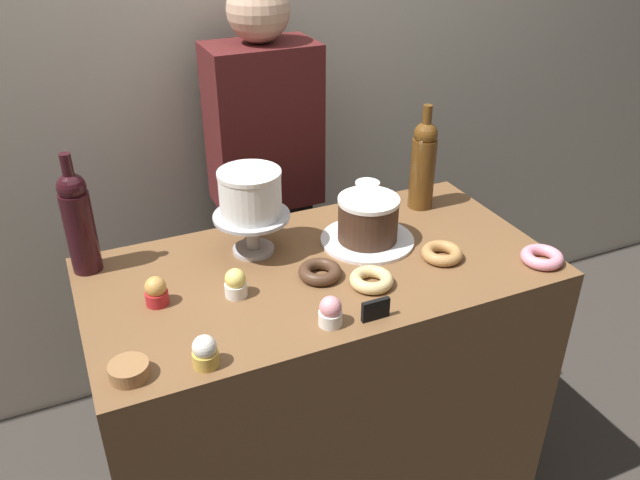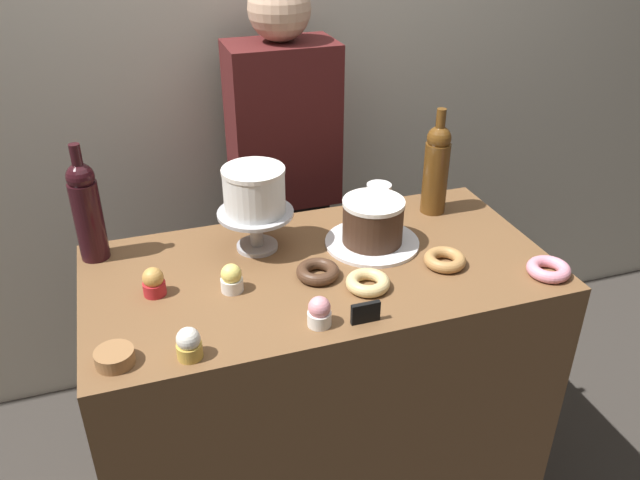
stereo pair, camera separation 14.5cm
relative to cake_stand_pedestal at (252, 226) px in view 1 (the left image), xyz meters
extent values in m
cube|color=beige|center=(0.14, 0.75, 0.26)|extent=(6.00, 0.05, 2.60)
cube|color=brown|center=(0.14, -0.15, -0.56)|extent=(1.23, 0.63, 0.96)
cylinder|color=#B2B2B7|center=(0.00, 0.00, -0.07)|extent=(0.11, 0.11, 0.01)
cylinder|color=#B2B2B7|center=(0.00, 0.00, -0.02)|extent=(0.04, 0.04, 0.09)
cylinder|color=#B2B2B7|center=(0.00, 0.00, 0.03)|extent=(0.21, 0.21, 0.01)
cylinder|color=white|center=(0.00, 0.00, 0.09)|extent=(0.16, 0.16, 0.11)
cylinder|color=white|center=(0.00, 0.00, 0.16)|extent=(0.17, 0.17, 0.01)
cylinder|color=white|center=(0.31, -0.08, -0.07)|extent=(0.26, 0.26, 0.01)
cylinder|color=#3D2619|center=(0.31, -0.08, -0.01)|extent=(0.17, 0.17, 0.11)
cylinder|color=white|center=(0.31, -0.08, 0.05)|extent=(0.17, 0.17, 0.01)
cylinder|color=#5B3814|center=(0.57, 0.05, 0.03)|extent=(0.08, 0.08, 0.22)
sphere|color=#5B3814|center=(0.57, 0.05, 0.16)|extent=(0.07, 0.07, 0.07)
cylinder|color=#5B3814|center=(0.57, 0.05, 0.21)|extent=(0.03, 0.03, 0.08)
cylinder|color=black|center=(-0.43, 0.09, 0.03)|extent=(0.08, 0.08, 0.22)
sphere|color=black|center=(-0.43, 0.09, 0.16)|extent=(0.07, 0.07, 0.07)
cylinder|color=black|center=(-0.43, 0.09, 0.21)|extent=(0.03, 0.03, 0.08)
cylinder|color=white|center=(-0.11, -0.18, -0.06)|extent=(0.06, 0.06, 0.03)
sphere|color=#EFDB6B|center=(-0.11, -0.18, -0.03)|extent=(0.05, 0.05, 0.05)
cylinder|color=red|center=(-0.29, -0.14, -0.06)|extent=(0.06, 0.06, 0.03)
sphere|color=#CC9347|center=(-0.29, -0.14, -0.03)|extent=(0.05, 0.05, 0.05)
cylinder|color=gold|center=(-0.25, -0.41, -0.06)|extent=(0.06, 0.06, 0.03)
sphere|color=white|center=(-0.25, -0.41, -0.03)|extent=(0.05, 0.05, 0.05)
cylinder|color=white|center=(0.05, -0.39, -0.06)|extent=(0.06, 0.06, 0.03)
sphere|color=pink|center=(0.05, -0.39, -0.03)|extent=(0.05, 0.05, 0.05)
torus|color=#472D1E|center=(0.11, -0.19, -0.06)|extent=(0.11, 0.11, 0.03)
torus|color=pink|center=(0.69, -0.37, -0.06)|extent=(0.11, 0.11, 0.03)
torus|color=#E0C17F|center=(0.22, -0.28, -0.06)|extent=(0.11, 0.11, 0.03)
torus|color=#B27F47|center=(0.45, -0.24, -0.06)|extent=(0.11, 0.11, 0.03)
cylinder|color=olive|center=(-0.40, -0.38, -0.07)|extent=(0.08, 0.08, 0.01)
cylinder|color=olive|center=(-0.40, -0.38, -0.06)|extent=(0.08, 0.08, 0.01)
cylinder|color=olive|center=(-0.40, -0.38, -0.05)|extent=(0.08, 0.08, 0.01)
cube|color=black|center=(0.16, -0.41, -0.05)|extent=(0.07, 0.01, 0.05)
cylinder|color=white|center=(0.41, 0.11, -0.04)|extent=(0.08, 0.08, 0.08)
cube|color=black|center=(0.22, 0.50, -0.61)|extent=(0.28, 0.18, 0.85)
cube|color=#4C1919|center=(0.22, 0.50, 0.09)|extent=(0.36, 0.22, 0.55)
sphere|color=tan|center=(0.22, 0.50, 0.46)|extent=(0.20, 0.20, 0.20)
camera|label=1|loc=(-0.45, -1.46, 0.83)|focal=35.96mm
camera|label=2|loc=(-0.32, -1.51, 0.83)|focal=35.96mm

